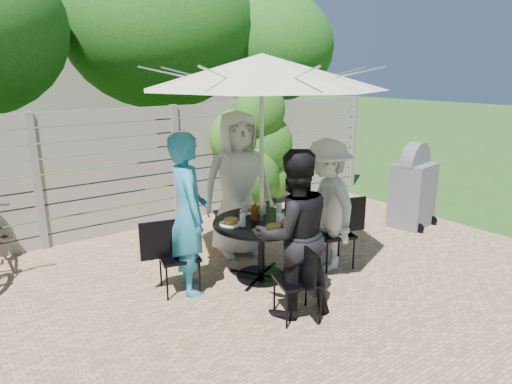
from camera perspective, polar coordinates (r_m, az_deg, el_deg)
backyard_envelope at (r=14.01m, az=-23.78°, el=14.81°), size 60.00×60.00×5.00m
patio_table at (r=5.23m, az=0.67°, el=-5.82°), size 1.33×1.33×0.71m
umbrella at (r=4.88m, az=0.74°, el=14.80°), size 3.19×3.19×2.52m
chair_back at (r=6.15m, az=-2.63°, el=-4.51°), size 0.59×0.76×1.00m
person_back at (r=5.84m, az=-2.28°, el=0.98°), size 1.04×0.82×1.88m
chair_left at (r=5.07m, az=-9.68°, el=-9.67°), size 0.64×0.49×0.84m
person_left at (r=4.87m, az=-8.45°, el=-2.80°), size 0.57×0.73×1.75m
chair_front at (r=4.52m, az=5.22°, el=-12.81°), size 0.50×0.63×0.82m
person_front at (r=4.39m, az=4.64°, el=-5.31°), size 0.95×0.82×1.66m
chair_right at (r=5.71m, az=9.78°, el=-6.74°), size 0.66×0.52×0.86m
person_right at (r=5.47m, az=8.81°, el=-1.70°), size 0.84×1.15×1.60m
plate_back at (r=5.47m, az=-0.70°, el=-2.22°), size 0.26×0.26×0.06m
plate_left at (r=5.03m, az=-3.15°, el=-3.78°), size 0.26×0.26×0.06m
plate_front at (r=4.83m, az=2.24°, el=-4.58°), size 0.26×0.26×0.06m
plate_right at (r=5.28m, az=4.32°, el=-2.89°), size 0.26×0.26×0.06m
plate_extra at (r=4.95m, az=3.89°, el=-4.11°), size 0.24×0.24×0.06m
glass_back at (r=5.33m, az=-1.39°, el=-2.17°), size 0.07×0.07×0.14m
glass_left at (r=4.95m, az=-1.68°, el=-3.52°), size 0.07×0.07×0.14m
glass_front at (r=4.94m, az=2.91°, el=-3.58°), size 0.07×0.07×0.14m
glass_right at (r=5.32m, az=2.88°, el=-2.22°), size 0.07×0.07×0.14m
syrup_jug at (r=5.15m, az=-0.14°, el=-2.66°), size 0.09×0.09×0.16m
coffee_cup at (r=5.36m, az=0.82°, el=-2.16°), size 0.08×0.08×0.12m
bbq_grill at (r=7.37m, az=19.02°, el=0.39°), size 0.73×0.61×1.32m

